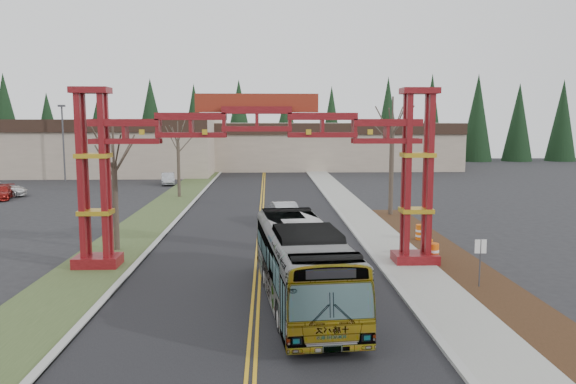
{
  "coord_description": "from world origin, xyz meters",
  "views": [
    {
      "loc": [
        0.52,
        -9.7,
        7.26
      ],
      "look_at": [
        1.44,
        15.83,
        4.04
      ],
      "focal_mm": 35.0,
      "sensor_mm": 36.0,
      "label": 1
    }
  ],
  "objects_px": {
    "parked_car_mid_a": "(1,193)",
    "retail_building_east": "(327,145)",
    "gateway_arch": "(257,147)",
    "light_pole_far": "(63,137)",
    "bare_tree_median_far": "(178,143)",
    "bare_tree_right_far": "(392,128)",
    "retail_building_west": "(55,146)",
    "street_sign": "(480,254)",
    "parked_car_far_a": "(168,179)",
    "barrel_north": "(420,233)",
    "barrel_south": "(433,254)",
    "barrel_mid": "(427,249)",
    "bare_tree_median_mid": "(114,163)",
    "silver_sedan": "(285,214)",
    "transit_bus": "(302,264)"
  },
  "relations": [
    {
      "from": "parked_car_mid_a",
      "to": "retail_building_east",
      "type": "bearing_deg",
      "value": 33.06
    },
    {
      "from": "gateway_arch",
      "to": "light_pole_far",
      "type": "relative_size",
      "value": 1.97
    },
    {
      "from": "bare_tree_median_far",
      "to": "light_pole_far",
      "type": "bearing_deg",
      "value": 136.62
    },
    {
      "from": "bare_tree_right_far",
      "to": "retail_building_west",
      "type": "bearing_deg",
      "value": 135.67
    },
    {
      "from": "bare_tree_right_far",
      "to": "parked_car_mid_a",
      "type": "bearing_deg",
      "value": 163.25
    },
    {
      "from": "retail_building_east",
      "to": "street_sign",
      "type": "height_order",
      "value": "retail_building_east"
    },
    {
      "from": "retail_building_east",
      "to": "bare_tree_median_far",
      "type": "xyz_separation_m",
      "value": [
        -18.0,
        -35.92,
        1.72
      ]
    },
    {
      "from": "bare_tree_right_far",
      "to": "street_sign",
      "type": "distance_m",
      "value": 19.87
    },
    {
      "from": "parked_car_far_a",
      "to": "barrel_north",
      "type": "bearing_deg",
      "value": -67.29
    },
    {
      "from": "bare_tree_right_far",
      "to": "light_pole_far",
      "type": "relative_size",
      "value": 0.99
    },
    {
      "from": "light_pole_far",
      "to": "barrel_south",
      "type": "height_order",
      "value": "light_pole_far"
    },
    {
      "from": "parked_car_far_a",
      "to": "bare_tree_median_far",
      "type": "relative_size",
      "value": 0.57
    },
    {
      "from": "light_pole_far",
      "to": "gateway_arch",
      "type": "bearing_deg",
      "value": -59.64
    },
    {
      "from": "street_sign",
      "to": "barrel_mid",
      "type": "relative_size",
      "value": 2.15
    },
    {
      "from": "retail_building_west",
      "to": "parked_car_far_a",
      "type": "xyz_separation_m",
      "value": [
        19.0,
        -16.84,
        -3.08
      ]
    },
    {
      "from": "retail_building_east",
      "to": "parked_car_mid_a",
      "type": "xyz_separation_m",
      "value": [
        -34.41,
        -36.72,
        -2.87
      ]
    },
    {
      "from": "bare_tree_median_mid",
      "to": "bare_tree_median_far",
      "type": "distance_m",
      "value": 22.42
    },
    {
      "from": "light_pole_far",
      "to": "silver_sedan",
      "type": "bearing_deg",
      "value": -49.03
    },
    {
      "from": "transit_bus",
      "to": "barrel_mid",
      "type": "xyz_separation_m",
      "value": [
        7.14,
        7.17,
        -1.1
      ]
    },
    {
      "from": "transit_bus",
      "to": "barrel_mid",
      "type": "distance_m",
      "value": 10.17
    },
    {
      "from": "gateway_arch",
      "to": "bare_tree_median_far",
      "type": "bearing_deg",
      "value": 107.08
    },
    {
      "from": "retail_building_west",
      "to": "barrel_north",
      "type": "distance_m",
      "value": 62.79
    },
    {
      "from": "barrel_south",
      "to": "parked_car_far_a",
      "type": "bearing_deg",
      "value": 118.18
    },
    {
      "from": "barrel_mid",
      "to": "gateway_arch",
      "type": "bearing_deg",
      "value": -171.98
    },
    {
      "from": "barrel_mid",
      "to": "silver_sedan",
      "type": "bearing_deg",
      "value": 125.5
    },
    {
      "from": "retail_building_east",
      "to": "bare_tree_right_far",
      "type": "distance_m",
      "value": 47.19
    },
    {
      "from": "gateway_arch",
      "to": "transit_bus",
      "type": "relative_size",
      "value": 1.57
    },
    {
      "from": "barrel_south",
      "to": "barrel_north",
      "type": "distance_m",
      "value": 5.58
    },
    {
      "from": "retail_building_east",
      "to": "barrel_north",
      "type": "distance_m",
      "value": 56.57
    },
    {
      "from": "street_sign",
      "to": "transit_bus",
      "type": "bearing_deg",
      "value": -168.52
    },
    {
      "from": "barrel_south",
      "to": "barrel_north",
      "type": "xyz_separation_m",
      "value": [
        0.85,
        5.52,
        -0.03
      ]
    },
    {
      "from": "transit_bus",
      "to": "bare_tree_median_mid",
      "type": "relative_size",
      "value": 1.64
    },
    {
      "from": "retail_building_west",
      "to": "barrel_south",
      "type": "height_order",
      "value": "retail_building_west"
    },
    {
      "from": "parked_car_mid_a",
      "to": "street_sign",
      "type": "relative_size",
      "value": 2.03
    },
    {
      "from": "silver_sedan",
      "to": "parked_car_mid_a",
      "type": "distance_m",
      "value": 29.56
    },
    {
      "from": "bare_tree_right_far",
      "to": "barrel_south",
      "type": "xyz_separation_m",
      "value": [
        -1.08,
        -14.93,
        -6.21
      ]
    },
    {
      "from": "silver_sedan",
      "to": "parked_car_far_a",
      "type": "bearing_deg",
      "value": 105.44
    },
    {
      "from": "parked_car_mid_a",
      "to": "barrel_north",
      "type": "height_order",
      "value": "parked_car_mid_a"
    },
    {
      "from": "bare_tree_median_far",
      "to": "silver_sedan",
      "type": "bearing_deg",
      "value": -56.24
    },
    {
      "from": "light_pole_far",
      "to": "barrel_mid",
      "type": "relative_size",
      "value": 9.02
    },
    {
      "from": "gateway_arch",
      "to": "parked_car_far_a",
      "type": "relative_size",
      "value": 4.38
    },
    {
      "from": "gateway_arch",
      "to": "barrel_north",
      "type": "xyz_separation_m",
      "value": [
        9.76,
        5.47,
        -5.46
      ]
    },
    {
      "from": "street_sign",
      "to": "bare_tree_median_far",
      "type": "bearing_deg",
      "value": 120.25
    },
    {
      "from": "retail_building_west",
      "to": "silver_sedan",
      "type": "height_order",
      "value": "retail_building_west"
    },
    {
      "from": "gateway_arch",
      "to": "bare_tree_median_far",
      "type": "xyz_separation_m",
      "value": [
        -8.0,
        26.04,
        -0.75
      ]
    },
    {
      "from": "bare_tree_median_far",
      "to": "bare_tree_right_far",
      "type": "height_order",
      "value": "bare_tree_right_far"
    },
    {
      "from": "bare_tree_median_far",
      "to": "barrel_mid",
      "type": "xyz_separation_m",
      "value": [
        17.01,
        -24.77,
        -4.72
      ]
    },
    {
      "from": "bare_tree_median_far",
      "to": "bare_tree_right_far",
      "type": "relative_size",
      "value": 0.8
    },
    {
      "from": "bare_tree_median_far",
      "to": "retail_building_west",
      "type": "bearing_deg",
      "value": 128.23
    },
    {
      "from": "bare_tree_median_far",
      "to": "light_pole_far",
      "type": "xyz_separation_m",
      "value": [
        -16.24,
        15.35,
        0.1
      ]
    }
  ]
}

